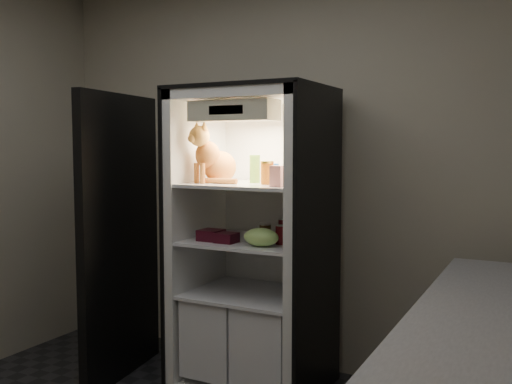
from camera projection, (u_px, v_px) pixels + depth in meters
The scene contains 16 objects.
room_shell at pixel (97, 121), 2.29m from camera, with size 3.60×3.60×3.60m.
refrigerator at pixel (256, 261), 3.59m from camera, with size 0.90×0.72×1.88m.
fridge_door at pixel (120, 239), 3.70m from camera, with size 0.19×0.87×1.85m.
tabby_cat at pixel (214, 160), 3.53m from camera, with size 0.32×0.38×0.38m.
parmesan_shaker at pixel (255, 169), 3.52m from camera, with size 0.07×0.07×0.17m.
mayo_tub at pixel (272, 173), 3.61m from camera, with size 0.08×0.08×0.12m.
salsa_jar at pixel (267, 173), 3.38m from camera, with size 0.08×0.08×0.14m.
pepper_jar at pixel (296, 166), 3.40m from camera, with size 0.13×0.13×0.22m.
cream_carton at pixel (278, 176), 3.20m from camera, with size 0.07×0.07×0.12m, color silver.
soda_can_a at pixel (284, 229), 3.57m from camera, with size 0.07×0.07×0.12m.
soda_can_b at pixel (290, 232), 3.41m from camera, with size 0.07×0.07×0.13m.
soda_can_c at pixel (281, 235), 3.35m from camera, with size 0.06×0.06×0.11m.
condiment_jar at pixel (265, 231), 3.54m from camera, with size 0.07×0.07×0.10m.
grape_bag at pixel (261, 237), 3.29m from camera, with size 0.21×0.15×0.11m, color #8DBB57.
berry_box_left at pixel (211, 235), 3.49m from camera, with size 0.13×0.13×0.07m, color #440B1A.
berry_box_right at pixel (227, 238), 3.41m from camera, with size 0.12×0.12×0.06m, color #440B1A.
Camera 1 is at (1.63, -1.76, 1.52)m, focal length 40.00 mm.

